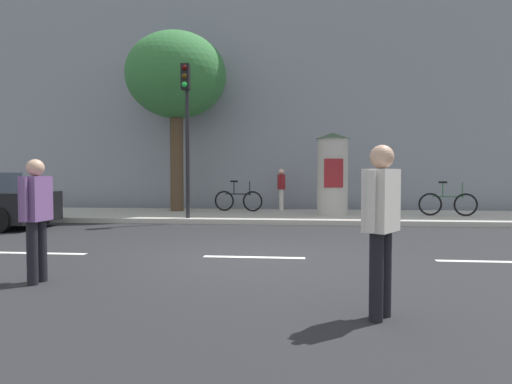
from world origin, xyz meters
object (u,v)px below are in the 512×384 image
traffic_light (186,116)px  pedestrian_with_backpack (36,211)px  street_tree (176,77)px  bicycle_leaning (448,204)px  bicycle_upright (238,200)px  poster_column (332,173)px  pedestrian_tallest (381,217)px  pedestrian_in_light_jacket (281,186)px

traffic_light → pedestrian_with_backpack: traffic_light is taller
street_tree → bicycle_leaning: (9.02, -1.05, -4.37)m
traffic_light → bicycle_upright: traffic_light is taller
street_tree → bicycle_leaning: 10.08m
poster_column → pedestrian_tallest: size_ratio=1.51×
pedestrian_with_backpack → pedestrian_in_light_jacket: size_ratio=1.10×
traffic_light → pedestrian_tallest: bearing=-63.7°
pedestrian_in_light_jacket → pedestrian_with_backpack: bearing=-104.9°
pedestrian_with_backpack → pedestrian_tallest: bearing=-13.7°
traffic_light → bicycle_upright: bearing=66.3°
bicycle_leaning → traffic_light: bearing=-169.1°
pedestrian_in_light_jacket → bicycle_leaning: pedestrian_in_light_jacket is taller
pedestrian_tallest → bicycle_upright: 11.52m
bicycle_leaning → bicycle_upright: size_ratio=1.00×
traffic_light → poster_column: 4.97m
pedestrian_with_backpack → poster_column: bearing=63.1°
pedestrian_in_light_jacket → bicycle_upright: size_ratio=0.86×
bicycle_upright → poster_column: bearing=-18.6°
street_tree → bicycle_upright: size_ratio=3.59×
traffic_light → pedestrian_in_light_jacket: bearing=50.8°
traffic_light → bicycle_leaning: traffic_light is taller
pedestrian_in_light_jacket → bicycle_leaning: size_ratio=0.85×
street_tree → pedestrian_in_light_jacket: bearing=10.5°
poster_column → bicycle_leaning: size_ratio=1.50×
street_tree → pedestrian_in_light_jacket: street_tree is taller
traffic_light → pedestrian_with_backpack: bearing=-91.2°
bicycle_leaning → bicycle_upright: same height
traffic_light → pedestrian_tallest: size_ratio=2.58×
street_tree → bicycle_leaning: street_tree is taller
poster_column → pedestrian_with_backpack: (-4.55, -8.97, -0.52)m
pedestrian_with_backpack → bicycle_upright: (1.33, 10.05, -0.43)m
pedestrian_with_backpack → bicycle_leaning: 12.09m
pedestrian_in_light_jacket → traffic_light: bearing=-129.2°
pedestrian_tallest → pedestrian_in_light_jacket: bearing=97.3°
bicycle_leaning → bicycle_upright: (-6.82, 1.13, 0.00)m
pedestrian_tallest → bicycle_upright: size_ratio=1.00×
pedestrian_with_backpack → street_tree: bearing=95.0°
poster_column → pedestrian_with_backpack: bearing=-116.9°
poster_column → bicycle_leaning: poster_column is taller
traffic_light → pedestrian_tallest: (4.17, -8.44, -2.15)m
traffic_light → bicycle_upright: (1.17, 2.67, -2.65)m
bicycle_leaning → bicycle_upright: 6.91m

